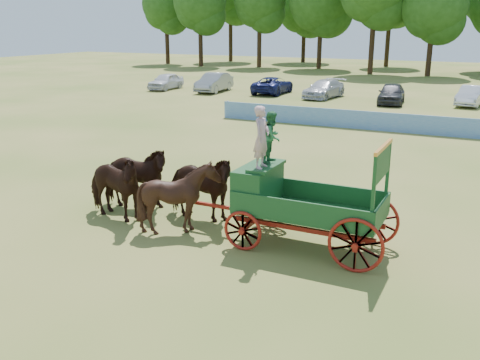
% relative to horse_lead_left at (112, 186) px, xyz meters
% --- Properties ---
extents(ground, '(160.00, 160.00, 0.00)m').
position_rel_horse_lead_left_xyz_m(ground, '(8.47, -0.11, -1.04)').
color(ground, '#9A8445').
rests_on(ground, ground).
extents(horse_lead_left, '(2.61, 1.49, 2.09)m').
position_rel_horse_lead_left_xyz_m(horse_lead_left, '(0.00, 0.00, 0.00)').
color(horse_lead_left, black).
rests_on(horse_lead_left, ground).
extents(horse_lead_right, '(2.62, 1.52, 2.09)m').
position_rel_horse_lead_left_xyz_m(horse_lead_right, '(0.00, 1.10, 0.00)').
color(horse_lead_right, black).
rests_on(horse_lead_right, ground).
extents(horse_wheel_left, '(2.13, 1.95, 2.09)m').
position_rel_horse_lead_left_xyz_m(horse_wheel_left, '(2.40, 0.00, 0.00)').
color(horse_wheel_left, black).
rests_on(horse_wheel_left, ground).
extents(horse_wheel_right, '(2.49, 1.18, 2.09)m').
position_rel_horse_lead_left_xyz_m(horse_wheel_right, '(2.40, 1.10, 0.00)').
color(horse_wheel_right, black).
rests_on(horse_wheel_right, ground).
extents(farm_dray, '(5.99, 2.00, 3.78)m').
position_rel_horse_lead_left_xyz_m(farm_dray, '(5.38, 0.56, 0.55)').
color(farm_dray, '#9C0F12').
rests_on(farm_dray, ground).
extents(sponsor_banner, '(26.00, 0.08, 1.05)m').
position_rel_horse_lead_left_xyz_m(sponsor_banner, '(7.47, 17.89, -0.52)').
color(sponsor_banner, '#216BB7').
rests_on(sponsor_banner, ground).
extents(parked_cars, '(47.58, 6.70, 1.63)m').
position_rel_horse_lead_left_xyz_m(parked_cars, '(5.66, 29.90, -0.29)').
color(parked_cars, silver).
rests_on(parked_cars, ground).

